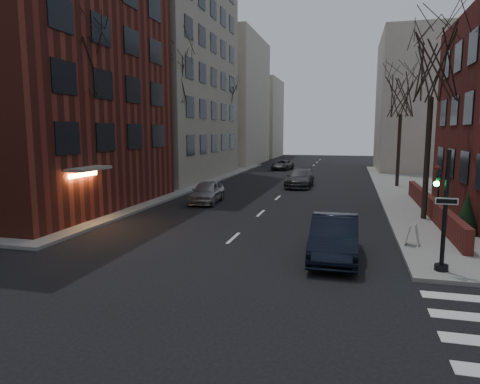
{
  "coord_description": "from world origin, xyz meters",
  "views": [
    {
      "loc": [
        4.96,
        -5.93,
        4.74
      ],
      "look_at": [
        0.15,
        12.62,
        2.0
      ],
      "focal_mm": 32.0,
      "sensor_mm": 36.0,
      "label": 1
    }
  ],
  "objects_px": {
    "parked_sedan": "(334,238)",
    "tree_right_a": "(433,65)",
    "tree_left_b": "(172,77)",
    "evergreen_shrub": "(467,214)",
    "sandwich_board": "(413,235)",
    "car_lane_silver": "(207,192)",
    "tree_right_b": "(401,96)",
    "streetlamp_near": "(159,138)",
    "car_lane_gray": "(300,178)",
    "tree_left_a": "(79,58)",
    "tree_left_c": "(224,101)",
    "car_lane_far": "(282,165)",
    "streetlamp_far": "(234,135)",
    "traffic_signal": "(443,218)"
  },
  "relations": [
    {
      "from": "tree_left_c",
      "to": "car_lane_far",
      "type": "bearing_deg",
      "value": 47.88
    },
    {
      "from": "tree_left_a",
      "to": "car_lane_far",
      "type": "height_order",
      "value": "tree_left_a"
    },
    {
      "from": "tree_left_a",
      "to": "traffic_signal",
      "type": "bearing_deg",
      "value": -16.65
    },
    {
      "from": "car_lane_far",
      "to": "tree_right_b",
      "type": "bearing_deg",
      "value": -42.43
    },
    {
      "from": "car_lane_gray",
      "to": "tree_left_b",
      "type": "bearing_deg",
      "value": -154.94
    },
    {
      "from": "parked_sedan",
      "to": "tree_right_a",
      "type": "bearing_deg",
      "value": 61.14
    },
    {
      "from": "streetlamp_near",
      "to": "tree_left_b",
      "type": "bearing_deg",
      "value": 98.53
    },
    {
      "from": "traffic_signal",
      "to": "tree_right_b",
      "type": "bearing_deg",
      "value": 87.85
    },
    {
      "from": "tree_left_b",
      "to": "evergreen_shrub",
      "type": "height_order",
      "value": "tree_left_b"
    },
    {
      "from": "streetlamp_near",
      "to": "car_lane_silver",
      "type": "relative_size",
      "value": 1.47
    },
    {
      "from": "tree_left_c",
      "to": "car_lane_gray",
      "type": "distance_m",
      "value": 15.45
    },
    {
      "from": "tree_left_c",
      "to": "tree_right_b",
      "type": "bearing_deg",
      "value": -24.44
    },
    {
      "from": "tree_left_a",
      "to": "streetlamp_near",
      "type": "distance_m",
      "value": 9.07
    },
    {
      "from": "tree_left_a",
      "to": "tree_right_b",
      "type": "bearing_deg",
      "value": 45.64
    },
    {
      "from": "tree_left_a",
      "to": "sandwich_board",
      "type": "bearing_deg",
      "value": -6.47
    },
    {
      "from": "car_lane_silver",
      "to": "streetlamp_near",
      "type": "bearing_deg",
      "value": 157.78
    },
    {
      "from": "streetlamp_near",
      "to": "car_lane_silver",
      "type": "bearing_deg",
      "value": -18.26
    },
    {
      "from": "tree_left_b",
      "to": "car_lane_far",
      "type": "bearing_deg",
      "value": 74.45
    },
    {
      "from": "streetlamp_far",
      "to": "streetlamp_near",
      "type": "bearing_deg",
      "value": -90.0
    },
    {
      "from": "tree_left_b",
      "to": "tree_right_b",
      "type": "height_order",
      "value": "tree_left_b"
    },
    {
      "from": "tree_right_b",
      "to": "car_lane_silver",
      "type": "height_order",
      "value": "tree_right_b"
    },
    {
      "from": "tree_left_c",
      "to": "tree_right_a",
      "type": "distance_m",
      "value": 28.17
    },
    {
      "from": "tree_left_b",
      "to": "car_lane_gray",
      "type": "xyz_separation_m",
      "value": [
        9.6,
        4.33,
        -8.17
      ]
    },
    {
      "from": "streetlamp_far",
      "to": "car_lane_gray",
      "type": "distance_m",
      "value": 15.15
    },
    {
      "from": "streetlamp_far",
      "to": "tree_right_b",
      "type": "bearing_deg",
      "value": -30.47
    },
    {
      "from": "tree_right_b",
      "to": "sandwich_board",
      "type": "bearing_deg",
      "value": -93.76
    },
    {
      "from": "parked_sedan",
      "to": "car_lane_silver",
      "type": "distance_m",
      "value": 13.77
    },
    {
      "from": "tree_left_c",
      "to": "streetlamp_near",
      "type": "xyz_separation_m",
      "value": [
        0.6,
        -18.0,
        -3.79
      ]
    },
    {
      "from": "parked_sedan",
      "to": "tree_left_b",
      "type": "bearing_deg",
      "value": 129.24
    },
    {
      "from": "sandwich_board",
      "to": "tree_left_b",
      "type": "bearing_deg",
      "value": 154.64
    },
    {
      "from": "car_lane_gray",
      "to": "streetlamp_near",
      "type": "bearing_deg",
      "value": -136.43
    },
    {
      "from": "sandwich_board",
      "to": "car_lane_gray",
      "type": "bearing_deg",
      "value": 125.22
    },
    {
      "from": "car_lane_far",
      "to": "evergreen_shrub",
      "type": "height_order",
      "value": "evergreen_shrub"
    },
    {
      "from": "parked_sedan",
      "to": "car_lane_gray",
      "type": "bearing_deg",
      "value": 99.8
    },
    {
      "from": "sandwich_board",
      "to": "evergreen_shrub",
      "type": "relative_size",
      "value": 0.45
    },
    {
      "from": "tree_left_b",
      "to": "streetlamp_near",
      "type": "height_order",
      "value": "tree_left_b"
    },
    {
      "from": "evergreen_shrub",
      "to": "streetlamp_far",
      "type": "bearing_deg",
      "value": 123.78
    },
    {
      "from": "tree_right_a",
      "to": "evergreen_shrub",
      "type": "xyz_separation_m",
      "value": [
        1.25,
        -3.28,
        -6.94
      ]
    },
    {
      "from": "traffic_signal",
      "to": "sandwich_board",
      "type": "relative_size",
      "value": 4.69
    },
    {
      "from": "streetlamp_near",
      "to": "car_lane_gray",
      "type": "relative_size",
      "value": 1.22
    },
    {
      "from": "tree_right_b",
      "to": "car_lane_silver",
      "type": "xyz_separation_m",
      "value": [
        -13.02,
        -11.31,
        -6.86
      ]
    },
    {
      "from": "streetlamp_near",
      "to": "car_lane_far",
      "type": "xyz_separation_m",
      "value": [
        5.03,
        24.22,
        -3.64
      ]
    },
    {
      "from": "tree_left_b",
      "to": "evergreen_shrub",
      "type": "relative_size",
      "value": 5.73
    },
    {
      "from": "car_lane_silver",
      "to": "car_lane_gray",
      "type": "xyz_separation_m",
      "value": [
        5.02,
        9.64,
        0.02
      ]
    },
    {
      "from": "traffic_signal",
      "to": "tree_right_a",
      "type": "distance_m",
      "value": 10.92
    },
    {
      "from": "car_lane_silver",
      "to": "car_lane_gray",
      "type": "distance_m",
      "value": 10.87
    },
    {
      "from": "parked_sedan",
      "to": "car_lane_silver",
      "type": "height_order",
      "value": "parked_sedan"
    },
    {
      "from": "tree_right_b",
      "to": "car_lane_gray",
      "type": "distance_m",
      "value": 10.66
    },
    {
      "from": "tree_right_b",
      "to": "evergreen_shrub",
      "type": "height_order",
      "value": "tree_right_b"
    },
    {
      "from": "streetlamp_near",
      "to": "parked_sedan",
      "type": "xyz_separation_m",
      "value": [
        12.67,
        -12.0,
        -3.44
      ]
    }
  ]
}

